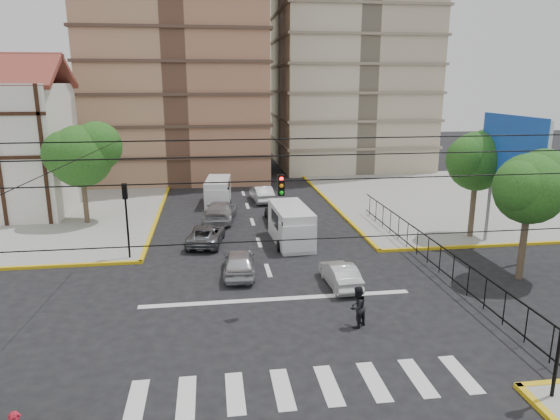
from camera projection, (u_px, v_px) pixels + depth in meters
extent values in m
plane|color=black|center=(281.00, 310.00, 22.69)|extent=(160.00, 160.00, 0.00)
cube|color=gray|center=(471.00, 198.00, 44.57)|extent=(26.00, 26.00, 0.15)
cube|color=silver|center=(306.00, 387.00, 16.93)|extent=(12.00, 2.40, 0.01)
cube|color=silver|center=(277.00, 299.00, 23.84)|extent=(13.00, 0.40, 0.01)
cylinder|color=slate|center=(526.00, 228.00, 27.96)|extent=(0.20, 0.20, 4.00)
cylinder|color=slate|center=(488.00, 210.00, 31.80)|extent=(0.20, 0.20, 4.00)
cube|color=silver|center=(514.00, 152.00, 28.89)|extent=(0.25, 6.00, 4.00)
cube|color=blue|center=(511.00, 152.00, 28.86)|extent=(0.08, 6.20, 4.20)
cylinder|color=#473828|center=(523.00, 240.00, 25.85)|extent=(0.36, 0.36, 4.20)
sphere|color=#1E4D16|center=(530.00, 189.00, 25.17)|extent=(3.60, 3.60, 3.60)
sphere|color=#1E4D16|center=(544.00, 177.00, 25.44)|extent=(2.88, 2.88, 2.88)
sphere|color=#1E4D16|center=(521.00, 187.00, 24.74)|extent=(2.70, 2.70, 2.70)
cylinder|color=#473828|center=(473.00, 205.00, 32.66)|extent=(0.36, 0.36, 4.48)
sphere|color=#1E4D16|center=(477.00, 161.00, 31.94)|extent=(3.80, 3.80, 3.80)
sphere|color=#1E4D16|center=(489.00, 151.00, 32.22)|extent=(3.04, 3.04, 3.04)
sphere|color=#1E4D16|center=(469.00, 159.00, 31.50)|extent=(2.85, 2.85, 2.85)
cylinder|color=#473828|center=(85.00, 196.00, 35.90)|extent=(0.36, 0.36, 4.20)
sphere|color=#1E4D16|center=(81.00, 156.00, 35.18)|extent=(4.40, 4.40, 4.40)
sphere|color=#1E4D16|center=(97.00, 146.00, 35.46)|extent=(3.52, 3.52, 3.52)
sphere|color=#1E4D16|center=(66.00, 154.00, 34.72)|extent=(3.30, 3.30, 3.30)
cylinder|color=black|center=(559.00, 347.00, 15.79)|extent=(0.12, 0.12, 3.50)
cylinder|color=black|center=(128.00, 229.00, 28.65)|extent=(0.12, 0.12, 3.50)
cube|color=black|center=(125.00, 191.00, 28.11)|extent=(0.28, 0.22, 0.90)
sphere|color=#FF0C0C|center=(124.00, 186.00, 28.03)|extent=(0.17, 0.17, 0.17)
cube|color=black|center=(281.00, 185.00, 21.26)|extent=(0.28, 0.22, 0.90)
cylinder|color=black|center=(332.00, 238.00, 12.51)|extent=(18.00, 0.03, 0.03)
cube|color=silver|center=(291.00, 225.00, 32.02)|extent=(2.35, 5.28, 2.38)
cube|color=silver|center=(296.00, 237.00, 30.08)|extent=(2.03, 1.35, 1.66)
cube|color=black|center=(297.00, 229.00, 29.59)|extent=(1.92, 0.20, 0.93)
cylinder|color=black|center=(279.00, 246.00, 30.51)|extent=(0.25, 0.72, 0.72)
cylinder|color=black|center=(311.00, 244.00, 30.77)|extent=(0.25, 0.72, 0.72)
cylinder|color=black|center=(273.00, 230.00, 33.68)|extent=(0.25, 0.72, 0.72)
cylinder|color=black|center=(301.00, 229.00, 33.95)|extent=(0.25, 0.72, 0.72)
cube|color=silver|center=(218.00, 192.00, 42.28)|extent=(2.36, 4.89, 2.17)
cube|color=silver|center=(219.00, 198.00, 40.50)|extent=(1.90, 1.31, 1.51)
cube|color=black|center=(218.00, 193.00, 40.05)|extent=(1.75, 0.28, 0.85)
cylinder|color=black|center=(208.00, 205.00, 40.89)|extent=(0.25, 0.66, 0.66)
cylinder|color=black|center=(230.00, 204.00, 41.14)|extent=(0.25, 0.66, 0.66)
cylinder|color=black|center=(208.00, 197.00, 43.80)|extent=(0.25, 0.66, 0.66)
cylinder|color=black|center=(228.00, 196.00, 44.04)|extent=(0.25, 0.66, 0.66)
imported|color=#B7B7BC|center=(239.00, 262.00, 26.74)|extent=(1.90, 4.22, 1.41)
imported|color=white|center=(340.00, 274.00, 25.29)|extent=(1.50, 3.78, 1.22)
imported|color=slate|center=(206.00, 234.00, 31.90)|extent=(2.76, 4.73, 1.24)
imported|color=#A3A3A7|center=(220.00, 211.00, 37.12)|extent=(2.89, 5.47, 1.51)
imported|color=#252527|center=(277.00, 213.00, 36.97)|extent=(1.62, 3.94, 1.34)
imported|color=silver|center=(262.00, 193.00, 43.30)|extent=(1.87, 4.41, 1.41)
imported|color=black|center=(357.00, 307.00, 20.93)|extent=(1.11, 1.08, 1.80)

